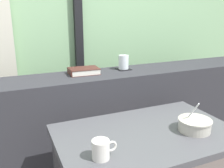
% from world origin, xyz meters
% --- Properties ---
extents(window_divider_post, '(0.07, 0.05, 2.60)m').
position_xyz_m(window_divider_post, '(0.01, 1.11, 1.30)').
color(window_divider_post, black).
rests_on(window_divider_post, ground).
extents(dark_console_ledge, '(2.80, 0.35, 0.86)m').
position_xyz_m(dark_console_ledge, '(0.00, 0.55, 0.43)').
color(dark_console_ledge, '#2D2D33').
rests_on(dark_console_ledge, ground).
extents(breakfast_table, '(0.94, 0.59, 0.68)m').
position_xyz_m(breakfast_table, '(0.02, -0.06, 0.56)').
color(breakfast_table, '#414145').
rests_on(breakfast_table, ground).
extents(coaster_square, '(0.10, 0.10, 0.00)m').
position_xyz_m(coaster_square, '(0.21, 0.60, 0.86)').
color(coaster_square, black).
rests_on(coaster_square, dark_console_ledge).
extents(juice_glass, '(0.08, 0.08, 0.10)m').
position_xyz_m(juice_glass, '(0.21, 0.60, 0.92)').
color(juice_glass, white).
rests_on(juice_glass, coaster_square).
extents(closed_book, '(0.22, 0.16, 0.04)m').
position_xyz_m(closed_book, '(-0.11, 0.59, 0.88)').
color(closed_book, '#47231E').
rests_on(closed_book, dark_console_ledge).
extents(soup_bowl, '(0.17, 0.17, 0.16)m').
position_xyz_m(soup_bowl, '(0.26, -0.14, 0.72)').
color(soup_bowl, '#BCB7A8').
rests_on(soup_bowl, breakfast_table).
extents(ceramic_mug, '(0.11, 0.08, 0.08)m').
position_xyz_m(ceramic_mug, '(-0.28, -0.19, 0.73)').
color(ceramic_mug, silver).
rests_on(ceramic_mug, breakfast_table).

